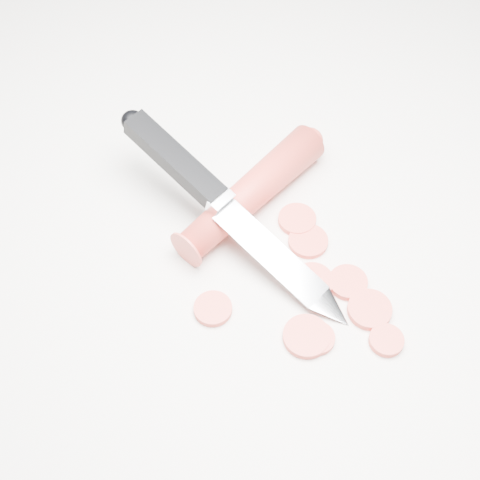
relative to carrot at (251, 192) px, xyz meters
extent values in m
plane|color=silver|center=(0.03, -0.04, -0.02)|extent=(2.40, 2.40, 0.00)
cylinder|color=red|center=(0.00, 0.00, 0.00)|extent=(0.16, 0.13, 0.03)
cylinder|color=#E04237|center=(-0.05, -0.11, -0.02)|extent=(0.03, 0.03, 0.01)
cylinder|color=#E04237|center=(0.04, -0.09, -0.02)|extent=(0.04, 0.04, 0.01)
cylinder|color=#E04237|center=(0.04, -0.05, -0.02)|extent=(0.04, 0.04, 0.01)
cylinder|color=#E04237|center=(0.08, -0.16, -0.02)|extent=(0.03, 0.03, 0.01)
cylinder|color=#E04237|center=(0.07, -0.10, -0.02)|extent=(0.03, 0.03, 0.01)
cylinder|color=#E04237|center=(0.04, -0.03, -0.02)|extent=(0.03, 0.03, 0.01)
cylinder|color=#E04237|center=(0.03, -0.15, -0.02)|extent=(0.03, 0.03, 0.01)
cylinder|color=#E04237|center=(0.02, -0.15, -0.02)|extent=(0.04, 0.04, 0.01)
cylinder|color=#E04237|center=(0.08, -0.13, -0.02)|extent=(0.04, 0.04, 0.01)
camera|label=1|loc=(-0.08, -0.38, 0.48)|focal=50.00mm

